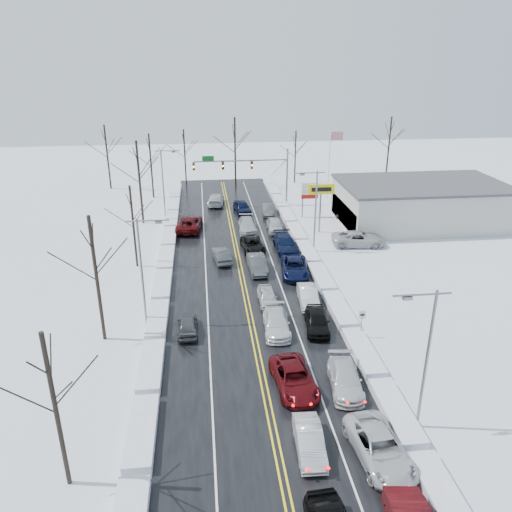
{
  "coord_description": "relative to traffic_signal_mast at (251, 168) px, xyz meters",
  "views": [
    {
      "loc": [
        -3.59,
        -40.22,
        20.7
      ],
      "look_at": [
        1.31,
        3.3,
        2.5
      ],
      "focal_mm": 35.0,
      "sensor_mm": 36.0,
      "label": 1
    }
  ],
  "objects": [
    {
      "name": "queued_car_1",
      "position": [
        -1.69,
        -47.15,
        -5.48
      ],
      "size": [
        1.65,
        4.22,
        1.37
      ],
      "primitive_type": "imported",
      "rotation": [
        0.0,
        0.0,
        -0.05
      ],
      "color": "silver",
      "rests_on": "ground"
    },
    {
      "name": "streetlight_se",
      "position": [
        4.85,
        -45.99,
        -0.17
      ],
      "size": [
        3.2,
        0.25,
        9.0
      ],
      "color": "slate",
      "rests_on": "ground"
    },
    {
      "name": "used_vehicles_sign",
      "position": [
        7.05,
        -5.99,
        -2.16
      ],
      "size": [
        2.2,
        0.22,
        4.65
      ],
      "color": "slate",
      "rests_on": "ground"
    },
    {
      "name": "queued_car_8",
      "position": [
        -1.62,
        -3.11,
        -5.48
      ],
      "size": [
        2.49,
        4.91,
        1.6
      ],
      "primitive_type": "imported",
      "rotation": [
        0.0,
        0.0,
        0.13
      ],
      "color": "black",
      "rests_on": "ground"
    },
    {
      "name": "queued_car_4",
      "position": [
        -1.68,
        -29.62,
        -5.48
      ],
      "size": [
        1.61,
        3.96,
        1.35
      ],
      "primitive_type": "imported",
      "rotation": [
        0.0,
        0.0,
        0.01
      ],
      "color": "silver",
      "rests_on": "ground"
    },
    {
      "name": "dealership_building",
      "position": [
        20.53,
        -9.99,
        -2.82
      ],
      "size": [
        20.4,
        12.4,
        5.3
      ],
      "color": "#B3B3AE",
      "rests_on": "ground"
    },
    {
      "name": "tree_far_d",
      "position": [
        8.55,
        12.51,
        0.46
      ],
      "size": [
        3.4,
        3.4,
        8.5
      ],
      "color": "#2D231C",
      "rests_on": "ground"
    },
    {
      "name": "tree_left_b",
      "position": [
        -14.95,
        -33.99,
        1.51
      ],
      "size": [
        4.0,
        4.0,
        10.0
      ],
      "color": "#2D231C",
      "rests_on": "ground"
    },
    {
      "name": "queued_car_14",
      "position": [
        1.81,
        -23.86,
        -5.48
      ],
      "size": [
        3.17,
        5.81,
        1.54
      ],
      "primitive_type": "imported",
      "rotation": [
        0.0,
        0.0,
        -0.11
      ],
      "color": "black",
      "rests_on": "ground"
    },
    {
      "name": "tree_left_a",
      "position": [
        -14.45,
        -47.99,
        0.81
      ],
      "size": [
        3.6,
        3.6,
        9.0
      ],
      "color": "#2D231C",
      "rests_on": "ground"
    },
    {
      "name": "streetlight_sw",
      "position": [
        -11.74,
        -31.99,
        -0.17
      ],
      "size": [
        3.2,
        0.25,
        9.0
      ],
      "color": "slate",
      "rests_on": "ground"
    },
    {
      "name": "tires_plus_sign",
      "position": [
        7.05,
        -12.0,
        -0.49
      ],
      "size": [
        3.2,
        0.34,
        6.0
      ],
      "color": "slate",
      "rests_on": "ground"
    },
    {
      "name": "queued_car_5",
      "position": [
        -1.78,
        -22.66,
        -5.48
      ],
      "size": [
        1.8,
        4.76,
        1.55
      ],
      "primitive_type": "imported",
      "rotation": [
        0.0,
        0.0,
        0.04
      ],
      "color": "#414346",
      "rests_on": "ground"
    },
    {
      "name": "parked_car_2",
      "position": [
        11.36,
        -6.29,
        -5.48
      ],
      "size": [
        1.96,
        4.02,
        1.32
      ],
      "primitive_type": "imported",
      "rotation": [
        0.0,
        0.0,
        3.04
      ],
      "color": "black",
      "rests_on": "ground"
    },
    {
      "name": "tree_far_e",
      "position": [
        24.55,
        13.01,
        1.86
      ],
      "size": [
        4.2,
        4.2,
        10.5
      ],
      "color": "#2D231C",
      "rests_on": "ground"
    },
    {
      "name": "ground",
      "position": [
        -3.45,
        -27.99,
        -5.48
      ],
      "size": [
        160.0,
        160.0,
        0.0
      ],
      "primitive_type": "plane",
      "color": "silver",
      "rests_on": "ground"
    },
    {
      "name": "oncoming_car_0",
      "position": [
        -5.23,
        -19.74,
        -5.48
      ],
      "size": [
        2.08,
        4.48,
        1.42
      ],
      "primitive_type": "imported",
      "rotation": [
        0.0,
        0.0,
        3.28
      ],
      "color": "#424547",
      "rests_on": "ground"
    },
    {
      "name": "queued_car_7",
      "position": [
        -1.62,
        -10.53,
        -5.48
      ],
      "size": [
        2.28,
        5.23,
        1.5
      ],
      "primitive_type": "imported",
      "rotation": [
        0.0,
        0.0,
        -0.04
      ],
      "color": "#B0B4B9",
      "rests_on": "ground"
    },
    {
      "name": "tree_far_b",
      "position": [
        -9.45,
        13.01,
        0.81
      ],
      "size": [
        3.6,
        3.6,
        9.0
      ],
      "color": "#2D231C",
      "rests_on": "ground"
    },
    {
      "name": "tree_left_d",
      "position": [
        -14.65,
        -5.99,
        1.86
      ],
      "size": [
        4.2,
        4.2,
        10.5
      ],
      "color": "#2D231C",
      "rests_on": "ground"
    },
    {
      "name": "queued_car_10",
      "position": [
        1.97,
        -48.17,
        -5.48
      ],
      "size": [
        3.01,
        5.68,
        1.52
      ],
      "primitive_type": "imported",
      "rotation": [
        0.0,
        0.0,
        0.09
      ],
      "color": "silver",
      "rests_on": "ground"
    },
    {
      "name": "flagpole",
      "position": [
        11.72,
        2.01,
        0.45
      ],
      "size": [
        1.87,
        1.2,
        10.0
      ],
      "color": "silver",
      "rests_on": "ground"
    },
    {
      "name": "queued_car_16",
      "position": [
        1.71,
        -11.16,
        -5.48
      ],
      "size": [
        1.98,
        4.58,
        1.54
      ],
      "primitive_type": "imported",
      "rotation": [
        0.0,
        0.0,
        -0.04
      ],
      "color": "#B9B9BB",
      "rests_on": "ground"
    },
    {
      "name": "parked_car_1",
      "position": [
        13.61,
        -11.32,
        -5.48
      ],
      "size": [
        2.86,
        5.79,
        1.62
      ],
      "primitive_type": "imported",
      "rotation": [
        0.0,
        0.0,
        -0.11
      ],
      "color": "#3F4144",
      "rests_on": "ground"
    },
    {
      "name": "queued_car_2",
      "position": [
        -1.52,
        -41.57,
        -5.48
      ],
      "size": [
        2.92,
        5.54,
        1.49
      ],
      "primitive_type": "imported",
      "rotation": [
        0.0,
        0.0,
        0.09
      ],
      "color": "#530B0F",
      "rests_on": "ground"
    },
    {
      "name": "queued_car_3",
      "position": [
        -1.59,
        -34.28,
        -5.48
      ],
      "size": [
        2.3,
        5.04,
        1.43
      ],
      "primitive_type": "imported",
      "rotation": [
        0.0,
        0.0,
        -0.06
      ],
      "color": "silver",
      "rests_on": "ground"
    },
    {
      "name": "queued_car_11",
      "position": [
        1.81,
        -41.95,
        -5.48
      ],
      "size": [
        2.54,
        5.12,
        1.43
      ],
      "primitive_type": "imported",
      "rotation": [
        0.0,
        0.0,
        -0.11
      ],
      "color": "silver",
      "rests_on": "ground"
    },
    {
      "name": "tree_far_a",
      "position": [
        -21.45,
        12.01,
        1.51
      ],
      "size": [
        4.0,
        4.0,
        10.0
      ],
      "color": "#2D231C",
      "rests_on": "ground"
    },
    {
      "name": "snow_bank_left",
      "position": [
        -11.05,
        -25.99,
        -5.48
      ],
      "size": [
        1.59,
        72.0,
        0.62
      ],
      "primitive_type": "cube",
      "color": "silver",
      "rests_on": "ground"
    },
    {
      "name": "queued_car_12",
      "position": [
        1.67,
        -34.38,
        -5.48
      ],
      "size": [
        2.42,
        4.75,
        1.55
      ],
      "primitive_type": "imported",
      "rotation": [
        0.0,
        0.0,
        -0.13
      ],
      "color": "black",
      "rests_on": "ground"
    },
    {
      "name": "traffic_signal_mast",
      "position": [
        0.0,
        0.0,
        0.0
      ],
      "size": [
        13.28,
        0.39,
        8.0
      ],
      "color": "slate",
      "rests_on": "ground"
    },
    {
      "name": "streetlight_ne",
      "position": [
        4.85,
        -17.99,
        -0.17
      ],
      "size": [
        3.2,
        0.25,
        9.0
      ],
      "color": "slate",
      "rests_on": "ground"
    },
    {
      "name": "queued_car_13",
      "position": [
        1.85,
        -30.05,
        -5.48
      ],
      "size": [
        1.85,
        4.52,
        1.46
      ],
      "primitive_type": "imported",
      "rotation": [
        0.0,
        0.0,
        -0.07
      ],
      "color": "white",
      "rests_on": "ground"
    },
    {
      "name": "road_surface",
      "position": [
        -3.45,
        -25.99,
        -5.47
      ],
      "size": [
        14.0,
        84.0,
        0.01
      ],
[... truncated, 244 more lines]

